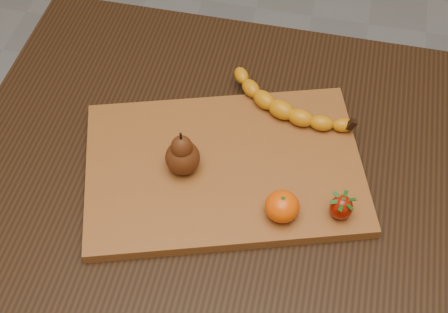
% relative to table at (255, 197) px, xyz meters
% --- Properties ---
extents(table, '(1.00, 0.70, 0.76)m').
position_rel_table_xyz_m(table, '(0.00, 0.00, 0.00)').
color(table, black).
rests_on(table, ground).
extents(cutting_board, '(0.52, 0.42, 0.02)m').
position_rel_table_xyz_m(cutting_board, '(-0.05, -0.02, 0.11)').
color(cutting_board, brown).
rests_on(cutting_board, table).
extents(banana, '(0.21, 0.13, 0.03)m').
position_rel_table_xyz_m(banana, '(0.02, 0.10, 0.13)').
color(banana, '#C77B09').
rests_on(banana, cutting_board).
extents(pear, '(0.06, 0.06, 0.09)m').
position_rel_table_xyz_m(pear, '(-0.11, -0.05, 0.16)').
color(pear, '#4B210C').
rests_on(pear, cutting_board).
extents(mandarin, '(0.07, 0.07, 0.05)m').
position_rel_table_xyz_m(mandarin, '(0.05, -0.10, 0.14)').
color(mandarin, '#E34902').
rests_on(mandarin, cutting_board).
extents(strawberry, '(0.05, 0.05, 0.04)m').
position_rel_table_xyz_m(strawberry, '(0.14, -0.08, 0.14)').
color(strawberry, '#931004').
rests_on(strawberry, cutting_board).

